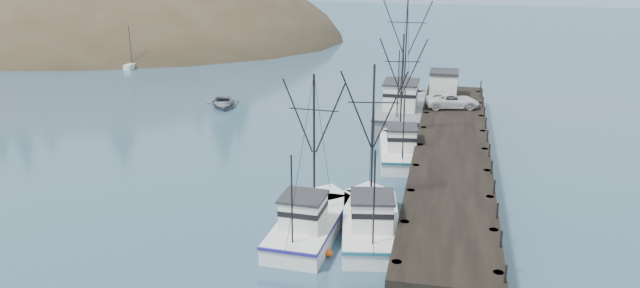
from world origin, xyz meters
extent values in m
plane|color=#2C4A62|center=(0.00, 0.00, 0.00)|extent=(400.00, 400.00, 0.00)
cube|color=black|center=(14.00, 16.00, 1.75)|extent=(6.00, 44.00, 0.50)
cylinder|color=black|center=(11.40, -4.00, 1.00)|extent=(0.56, 0.56, 2.00)
cylinder|color=black|center=(11.40, 1.00, 1.00)|extent=(0.56, 0.56, 2.00)
cylinder|color=black|center=(16.60, 1.00, 1.00)|extent=(0.56, 0.56, 2.00)
cylinder|color=black|center=(11.40, 6.00, 1.00)|extent=(0.56, 0.56, 2.00)
cylinder|color=black|center=(16.60, 6.00, 1.00)|extent=(0.56, 0.56, 2.00)
cylinder|color=black|center=(11.40, 11.00, 1.00)|extent=(0.56, 0.56, 2.00)
cylinder|color=black|center=(16.60, 11.00, 1.00)|extent=(0.56, 0.56, 2.00)
cylinder|color=black|center=(11.40, 16.00, 1.00)|extent=(0.56, 0.56, 2.00)
cylinder|color=black|center=(16.60, 16.00, 1.00)|extent=(0.56, 0.56, 2.00)
cylinder|color=black|center=(11.40, 21.00, 1.00)|extent=(0.56, 0.56, 2.00)
cylinder|color=black|center=(16.60, 21.00, 1.00)|extent=(0.56, 0.56, 2.00)
cylinder|color=black|center=(11.40, 26.00, 1.00)|extent=(0.56, 0.56, 2.00)
cylinder|color=black|center=(16.60, 26.00, 1.00)|extent=(0.56, 0.56, 2.00)
cylinder|color=black|center=(11.40, 31.00, 1.00)|extent=(0.56, 0.56, 2.00)
cylinder|color=black|center=(16.60, 31.00, 1.00)|extent=(0.56, 0.56, 2.00)
cylinder|color=black|center=(11.40, 36.00, 1.00)|extent=(0.56, 0.56, 2.00)
cylinder|color=black|center=(16.60, 36.00, 1.00)|extent=(0.56, 0.56, 2.00)
ellipsoid|color=#382D1E|center=(-70.00, 78.00, -6.00)|extent=(132.00, 78.00, 51.00)
ellipsoid|color=black|center=(-75.00, 82.00, -2.00)|extent=(109.20, 62.40, 41.60)
cube|color=beige|center=(-38.00, 56.00, 1.40)|extent=(4.00, 5.00, 2.80)
cube|color=beige|center=(-44.00, 60.00, 1.40)|extent=(4.00, 5.00, 2.80)
cube|color=beige|center=(-34.00, 62.00, 1.40)|extent=(4.00, 5.00, 2.80)
cube|color=white|center=(-28.74, 58.04, 0.30)|extent=(1.00, 3.50, 0.90)
cylinder|color=black|center=(-28.74, 58.04, 3.20)|extent=(0.08, 0.08, 6.00)
cube|color=white|center=(-32.09, 48.52, 0.30)|extent=(1.00, 3.50, 0.90)
cylinder|color=black|center=(-32.09, 48.52, 3.20)|extent=(0.08, 0.08, 6.00)
cube|color=white|center=(-33.09, 61.56, 0.30)|extent=(1.00, 3.50, 0.90)
cylinder|color=black|center=(-33.09, 61.56, 3.20)|extent=(0.08, 0.08, 6.00)
cube|color=white|center=(-22.15, 60.98, 0.30)|extent=(1.00, 3.50, 0.90)
cylinder|color=black|center=(-22.15, 60.98, 3.20)|extent=(0.08, 0.08, 6.00)
cube|color=white|center=(-44.59, 64.62, 0.30)|extent=(1.00, 3.50, 0.90)
cylinder|color=black|center=(-44.59, 64.62, 3.20)|extent=(0.08, 0.08, 6.00)
cube|color=white|center=(-38.73, 52.83, 0.30)|extent=(1.00, 3.50, 0.90)
cylinder|color=black|center=(-38.73, 52.83, 3.20)|extent=(0.08, 0.08, 6.00)
cube|color=white|center=(-21.77, 64.50, 0.30)|extent=(1.00, 3.50, 0.90)
cylinder|color=black|center=(-21.77, 64.50, 3.20)|extent=(0.08, 0.08, 6.00)
cube|color=white|center=(-44.97, 57.77, 0.30)|extent=(1.00, 3.50, 0.90)
cylinder|color=black|center=(-44.97, 57.77, 3.20)|extent=(0.08, 0.08, 6.00)
cube|color=white|center=(-23.79, 58.28, 0.30)|extent=(1.00, 3.50, 0.90)
cylinder|color=black|center=(-23.79, 58.28, 3.20)|extent=(0.08, 0.08, 6.00)
cube|color=white|center=(9.16, 2.63, 0.45)|extent=(4.97, 9.57, 1.60)
cube|color=white|center=(8.43, 7.14, 0.45)|extent=(3.52, 3.52, 1.60)
cube|color=#1C5773|center=(9.16, 2.63, 1.15)|extent=(5.08, 9.81, 0.18)
cube|color=silver|center=(9.35, 1.48, 2.20)|extent=(2.87, 2.94, 1.90)
cube|color=#26262B|center=(9.35, 1.48, 3.23)|extent=(3.12, 3.20, 0.16)
cylinder|color=black|center=(8.94, 4.02, 6.08)|extent=(0.14, 0.14, 9.66)
cylinder|color=black|center=(9.72, -0.83, 4.15)|extent=(0.10, 0.10, 5.79)
cube|color=white|center=(5.28, 1.70, 0.45)|extent=(4.00, 8.94, 1.60)
cube|color=white|center=(5.51, 6.07, 0.45)|extent=(3.53, 3.53, 1.60)
cube|color=navy|center=(5.28, 1.70, 1.15)|extent=(4.08, 9.17, 0.18)
cube|color=silver|center=(5.21, 0.58, 2.20)|extent=(2.60, 2.60, 1.90)
cube|color=#26262B|center=(5.21, 0.58, 3.23)|extent=(2.83, 2.84, 0.16)
cylinder|color=black|center=(5.35, 3.05, 5.80)|extent=(0.14, 0.14, 9.09)
cylinder|color=black|center=(5.09, -1.67, 3.98)|extent=(0.10, 0.10, 5.46)
cube|color=white|center=(9.66, 17.63, 0.45)|extent=(4.53, 9.13, 1.60)
cube|color=white|center=(9.06, 21.97, 0.45)|extent=(3.34, 3.34, 1.60)
cube|color=#164859|center=(9.66, 17.63, 1.15)|extent=(4.63, 9.36, 0.18)
cube|color=silver|center=(9.81, 16.52, 2.20)|extent=(2.67, 2.77, 1.90)
cube|color=#26262B|center=(9.81, 16.52, 3.23)|extent=(2.90, 3.02, 0.16)
cylinder|color=black|center=(9.47, 18.97, 5.93)|extent=(0.14, 0.14, 9.35)
cylinder|color=black|center=(10.12, 14.30, 4.06)|extent=(0.10, 0.10, 5.61)
cube|color=slate|center=(8.74, 29.33, 0.75)|extent=(4.60, 13.04, 2.20)
cube|color=slate|center=(8.78, 35.83, 0.75)|extent=(4.52, 4.52, 2.20)
cube|color=black|center=(8.74, 29.33, 1.75)|extent=(4.70, 13.37, 0.18)
cube|color=silver|center=(8.73, 27.66, 3.15)|extent=(3.18, 3.69, 2.60)
cube|color=#26262B|center=(8.73, 27.66, 4.53)|extent=(3.46, 4.03, 0.16)
cylinder|color=black|center=(8.75, 31.33, 7.25)|extent=(0.14, 0.14, 10.79)
cylinder|color=black|center=(8.70, 24.32, 5.09)|extent=(0.10, 0.10, 6.47)
cube|color=silver|center=(12.80, 32.82, 3.25)|extent=(2.80, 3.00, 2.50)
cube|color=#26262B|center=(12.80, 32.82, 4.65)|extent=(3.00, 3.20, 0.30)
imported|color=silver|center=(13.82, 28.30, 2.73)|extent=(5.68, 3.50, 1.47)
imported|color=slate|center=(-11.55, 31.02, 0.00)|extent=(5.53, 6.40, 1.11)
camera|label=1|loc=(13.59, -33.45, 18.33)|focal=35.00mm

